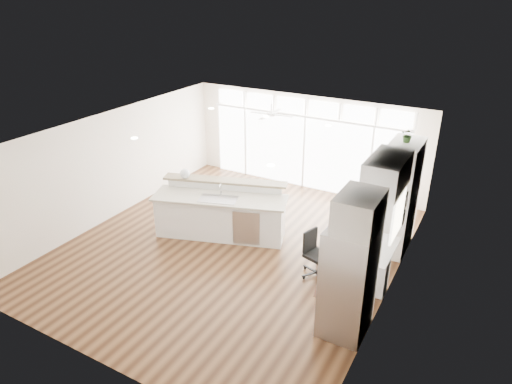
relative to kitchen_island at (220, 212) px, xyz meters
The scene contains 24 objects.
floor 0.88m from the kitchen_island, 30.72° to the right, with size 7.00×8.00×0.02m, color #3F2413.
ceiling 2.17m from the kitchen_island, 30.72° to the right, with size 7.00×8.00×0.02m, color white.
wall_back 3.79m from the kitchen_island, 81.78° to the left, with size 7.00×0.04×2.70m, color white.
wall_front 4.41m from the kitchen_island, 82.97° to the right, with size 7.00×0.04×2.70m, color white.
wall_left 3.07m from the kitchen_island, behind, with size 0.04×8.00×2.70m, color white.
wall_right 4.11m from the kitchen_island, ahead, with size 0.04×8.00×2.70m, color white.
glass_wall 3.69m from the kitchen_island, 81.64° to the left, with size 5.80×0.06×2.08m, color white.
transom_row 4.06m from the kitchen_island, 81.64° to the left, with size 5.90×0.06×0.40m, color white.
desk_window 4.10m from the kitchen_island, ahead, with size 0.04×0.85×0.85m, color white.
ceiling_fan 3.10m from the kitchen_island, 89.25° to the left, with size 1.16×1.16×0.32m, color white.
recessed_lights 2.13m from the kitchen_island, 12.32° to the right, with size 3.40×3.00×0.02m, color #F0E7CC.
oven_cabinet 4.04m from the kitchen_island, 21.84° to the left, with size 0.64×1.20×2.50m, color white.
desk_nook 3.67m from the kitchen_island, ahead, with size 0.72×1.30×0.76m, color white.
upper_cabinets 4.09m from the kitchen_island, ahead, with size 0.64×1.30×0.64m, color white.
refrigerator 4.02m from the kitchen_island, 24.58° to the right, with size 0.76×0.90×2.00m, color #ACACB0.
fridge_cabinet 4.39m from the kitchen_island, 24.23° to the right, with size 0.64×0.90×0.60m, color white.
framed_photos 4.11m from the kitchen_island, ahead, with size 0.06×0.22×0.80m, color black.
kitchen_island is the anchor object (origin of this frame).
rug 3.32m from the kitchen_island, 12.74° to the right, with size 0.84×0.61×0.01m, color black.
office_chair 2.66m from the kitchen_island, ahead, with size 0.51×0.47×0.98m, color black.
fishbowl 1.27m from the kitchen_island, behind, with size 0.24×0.24×0.24m, color silver.
monitor 3.60m from the kitchen_island, ahead, with size 0.09×0.51×0.43m, color black.
keyboard 3.42m from the kitchen_island, ahead, with size 0.11×0.30×0.02m, color silver.
potted_plant 4.46m from the kitchen_island, 21.84° to the left, with size 0.28×0.31×0.24m, color #325725.
Camera 1 is at (4.82, -7.55, 5.50)m, focal length 32.00 mm.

